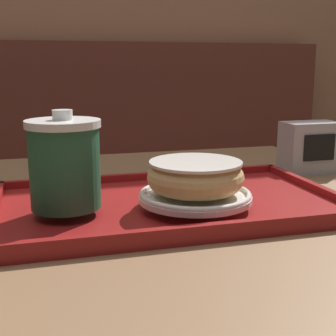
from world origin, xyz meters
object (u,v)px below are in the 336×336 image
at_px(coffee_cup_front, 65,163).
at_px(napkin_dispenser, 310,147).
at_px(donut_chocolate_glazed, 195,176).
at_px(spoon, 218,170).

relative_size(coffee_cup_front, napkin_dispenser, 1.19).
distance_m(donut_chocolate_glazed, spoon, 0.19).
bearing_deg(spoon, napkin_dispenser, -61.26).
bearing_deg(donut_chocolate_glazed, spoon, 58.65).
relative_size(donut_chocolate_glazed, spoon, 1.06).
distance_m(coffee_cup_front, spoon, 0.32).
bearing_deg(spoon, coffee_cup_front, 133.67).
xyz_separation_m(coffee_cup_front, spoon, (0.28, 0.14, -0.06)).
distance_m(coffee_cup_front, donut_chocolate_glazed, 0.18).
bearing_deg(napkin_dispenser, spoon, -167.61).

